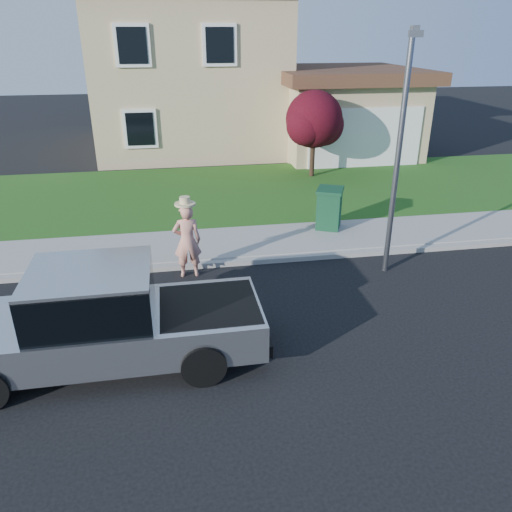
{
  "coord_description": "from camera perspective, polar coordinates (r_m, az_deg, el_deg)",
  "views": [
    {
      "loc": [
        -1.11,
        -7.79,
        5.1
      ],
      "look_at": [
        0.36,
        0.69,
        1.2
      ],
      "focal_mm": 35.0,
      "sensor_mm": 36.0,
      "label": 1
    }
  ],
  "objects": [
    {
      "name": "lawn",
      "position": [
        17.18,
        -2.34,
        7.27
      ],
      "size": [
        40.0,
        7.0,
        0.1
      ],
      "primitive_type": "cube",
      "color": "#1D4D16",
      "rests_on": "ground"
    },
    {
      "name": "pickup_truck",
      "position": [
        8.52,
        -17.12,
        -7.1
      ],
      "size": [
        5.28,
        2.03,
        1.73
      ],
      "rotation": [
        0.0,
        0.0,
        0.01
      ],
      "color": "black",
      "rests_on": "ground"
    },
    {
      "name": "ornamental_tree",
      "position": [
        18.76,
        6.73,
        14.97
      ],
      "size": [
        2.26,
        2.04,
        3.11
      ],
      "color": "black",
      "rests_on": "lawn"
    },
    {
      "name": "woman",
      "position": [
        11.13,
        -7.88,
        1.88
      ],
      "size": [
        0.63,
        0.45,
        1.87
      ],
      "rotation": [
        0.0,
        0.0,
        3.16
      ],
      "color": "#E5947E",
      "rests_on": "ground"
    },
    {
      "name": "street_lamp",
      "position": [
        11.03,
        16.12,
        12.26
      ],
      "size": [
        0.39,
        0.67,
        5.19
      ],
      "rotation": [
        0.0,
        0.0,
        -0.34
      ],
      "color": "slate",
      "rests_on": "ground"
    },
    {
      "name": "trash_bin",
      "position": [
        13.74,
        8.36,
        5.46
      ],
      "size": [
        0.93,
        0.98,
        1.1
      ],
      "rotation": [
        0.0,
        0.0,
        -0.43
      ],
      "color": "#103D23",
      "rests_on": "sidewalk"
    },
    {
      "name": "ground",
      "position": [
        9.37,
        -1.44,
        -8.58
      ],
      "size": [
        80.0,
        80.0,
        0.0
      ],
      "primitive_type": "plane",
      "color": "black",
      "rests_on": "ground"
    },
    {
      "name": "sidewalk",
      "position": [
        12.99,
        0.32,
        1.61
      ],
      "size": [
        40.0,
        2.0,
        0.15
      ],
      "primitive_type": "cube",
      "color": "gray",
      "rests_on": "ground"
    },
    {
      "name": "curb",
      "position": [
        12.0,
        1.24,
        -0.45
      ],
      "size": [
        40.0,
        0.2,
        0.12
      ],
      "primitive_type": "cube",
      "color": "gray",
      "rests_on": "ground"
    },
    {
      "name": "house",
      "position": [
        24.37,
        -4.32,
        19.76
      ],
      "size": [
        14.0,
        11.3,
        6.85
      ],
      "color": "tan",
      "rests_on": "ground"
    }
  ]
}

